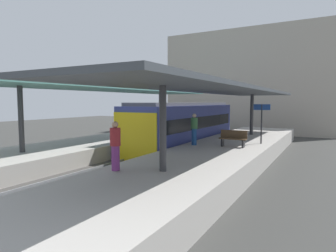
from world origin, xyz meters
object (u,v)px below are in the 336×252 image
commuter_train (185,125)px  passenger_mid_platform (115,145)px  platform_sign (262,115)px  passenger_near_bench (194,129)px  platform_bench (233,138)px

commuter_train → passenger_mid_platform: 10.47m
platform_sign → passenger_near_bench: size_ratio=1.29×
platform_bench → passenger_near_bench: (-2.03, -0.43, 0.42)m
commuter_train → platform_sign: commuter_train is taller
platform_bench → passenger_near_bench: size_ratio=0.82×
platform_sign → passenger_near_bench: 3.90m
passenger_near_bench → platform_sign: bearing=36.6°
platform_sign → passenger_mid_platform: bearing=-108.6°
commuter_train → passenger_mid_platform: (2.34, -10.20, 0.15)m
commuter_train → passenger_near_bench: (2.28, -3.52, 0.16)m
platform_sign → passenger_mid_platform: 9.50m
passenger_near_bench → commuter_train: bearing=122.9°
passenger_near_bench → platform_bench: bearing=11.9°
platform_bench → passenger_near_bench: 2.12m
commuter_train → platform_bench: size_ratio=8.40×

